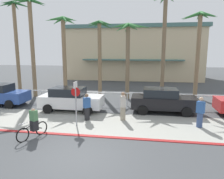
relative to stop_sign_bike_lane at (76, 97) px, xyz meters
name	(u,v)px	position (x,y,z in m)	size (l,w,h in m)	color
ground_plane	(115,101)	(1.30, 6.41, -1.68)	(80.00, 80.00, 0.00)	#424447
sidewalk_strip	(101,123)	(1.30, 0.61, -1.67)	(44.00, 4.00, 0.02)	#9E9E93
curb_paint	(93,136)	(1.30, -1.39, -1.66)	(44.00, 0.24, 0.03)	maroon
building_backdrop	(134,53)	(1.97, 23.24, 2.24)	(20.00, 11.06, 7.79)	beige
rail_fence	(112,95)	(1.30, 4.91, -0.84)	(21.34, 0.08, 1.04)	white
stop_sign_bike_lane	(76,97)	(0.00, 0.00, 0.00)	(0.52, 0.56, 2.56)	gray
palm_tree_0	(16,27)	(-9.46, 9.54, 4.96)	(2.77, 3.12, 9.20)	#846B4C
palm_tree_1	(31,28)	(-6.40, 7.09, 4.59)	(3.00, 3.42, 8.81)	#846B4C
palm_tree_2	(63,38)	(-3.52, 7.34, 3.68)	(2.75, 3.69, 7.23)	#846B4C
palm_tree_3	(100,41)	(-0.57, 9.08, 3.46)	(2.60, 3.18, 7.05)	#846B4C
palm_tree_4	(128,42)	(2.30, 7.45, 3.32)	(3.41, 3.70, 6.58)	#756047
palm_tree_5	(165,23)	(5.39, 8.99, 4.97)	(3.01, 3.73, 9.22)	#756047
palm_tree_6	(199,34)	(8.29, 8.74, 4.00)	(3.07, 2.77, 7.56)	#846B4C
car_white_1	(71,99)	(-1.35, 2.87, -0.81)	(4.40, 2.02, 1.69)	white
car_black_2	(163,100)	(5.07, 3.54, -0.81)	(4.40, 2.02, 1.69)	black
cyclist_black_0	(33,124)	(-1.55, -1.96, -0.98)	(0.77, 1.70, 1.50)	black
pedestrian_0	(87,108)	(0.34, 1.03, -0.90)	(0.47, 0.47, 1.68)	#232326
pedestrian_1	(200,113)	(6.92, 0.83, -0.87)	(0.47, 0.46, 1.75)	#384C7A
pedestrian_2	(123,107)	(2.53, 1.37, -0.84)	(0.40, 0.46, 1.79)	gray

